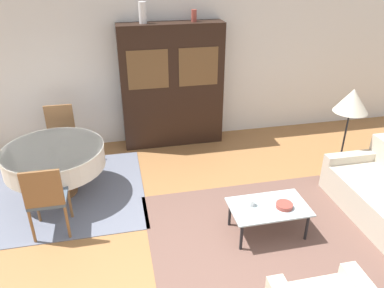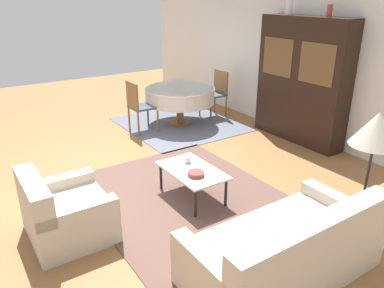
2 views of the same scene
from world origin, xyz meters
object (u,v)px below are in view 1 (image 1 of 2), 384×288
at_px(coffee_table, 269,209).
at_px(cup, 251,202).
at_px(vase_short, 194,16).
at_px(display_cabinet, 172,86).
at_px(floor_lamp, 352,103).
at_px(dining_chair_near, 46,197).
at_px(bowl, 284,205).
at_px(dining_chair_far, 61,132).
at_px(vase_tall, 143,13).
at_px(dining_table, 54,158).

relative_size(coffee_table, cup, 10.86).
distance_m(coffee_table, vase_short, 3.34).
bearing_deg(display_cabinet, cup, -79.42).
bearing_deg(vase_short, display_cabinet, -179.86).
height_order(floor_lamp, vase_short, vase_short).
bearing_deg(display_cabinet, dining_chair_near, -130.52).
xyz_separation_m(cup, bowl, (0.38, -0.13, -0.02)).
distance_m(bowl, vase_short, 3.37).
distance_m(display_cabinet, bowl, 3.01).
height_order(dining_chair_far, vase_short, vase_short).
relative_size(display_cabinet, dining_chair_near, 2.20).
height_order(display_cabinet, vase_tall, vase_tall).
distance_m(coffee_table, dining_table, 2.98).
height_order(cup, vase_tall, vase_tall).
bearing_deg(bowl, vase_tall, 115.15).
relative_size(display_cabinet, floor_lamp, 1.53).
bearing_deg(coffee_table, dining_table, 150.95).
bearing_deg(floor_lamp, coffee_table, -146.49).
bearing_deg(cup, dining_table, 150.09).
xyz_separation_m(dining_chair_near, floor_lamp, (4.26, 0.56, 0.63)).
xyz_separation_m(dining_table, vase_short, (2.28, 1.30, 1.63)).
distance_m(floor_lamp, vase_short, 2.78).
relative_size(coffee_table, floor_lamp, 0.68).
distance_m(dining_table, dining_chair_far, 0.91).
bearing_deg(display_cabinet, dining_table, -145.44).
xyz_separation_m(coffee_table, display_cabinet, (-0.71, 2.75, 0.71)).
bearing_deg(floor_lamp, display_cabinet, 145.17).
bearing_deg(dining_chair_far, dining_table, 90.00).
xyz_separation_m(floor_lamp, vase_short, (-1.99, 1.65, 1.03)).
xyz_separation_m(cup, vase_tall, (-0.94, 2.68, 1.85)).
bearing_deg(dining_chair_far, cup, 136.30).
xyz_separation_m(dining_chair_near, dining_chair_far, (0.00, 1.82, 0.00)).
bearing_deg(coffee_table, dining_chair_near, 168.38).
bearing_deg(dining_chair_far, vase_tall, -164.83).
height_order(coffee_table, dining_table, dining_table).
distance_m(dining_chair_near, vase_short, 3.59).
height_order(dining_chair_far, bowl, dining_chair_far).
xyz_separation_m(vase_tall, vase_short, (0.82, 0.00, -0.07)).
height_order(dining_table, cup, dining_table).
height_order(dining_chair_far, cup, dining_chair_far).
relative_size(floor_lamp, cup, 16.00).
distance_m(floor_lamp, vase_tall, 3.44).
xyz_separation_m(dining_table, bowl, (2.77, -1.50, -0.16)).
distance_m(coffee_table, bowl, 0.19).
xyz_separation_m(display_cabinet, bowl, (0.88, -2.81, -0.64)).
xyz_separation_m(display_cabinet, floor_lamp, (2.37, -1.65, 0.12)).
xyz_separation_m(display_cabinet, cup, (0.50, -2.68, -0.62)).
xyz_separation_m(display_cabinet, dining_table, (-1.89, -1.30, -0.48)).
bearing_deg(vase_short, vase_tall, 180.00).
bearing_deg(bowl, vase_short, 100.00).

